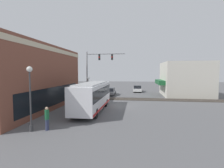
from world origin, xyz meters
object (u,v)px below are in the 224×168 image
crossing_signal (88,86)px  pedestrian_by_lamp (47,118)px  city_bus (92,95)px  streetlamp (30,93)px  pedestrian_at_crossing (90,95)px  parked_car_grey (110,92)px  parked_car_white (137,89)px

crossing_signal → pedestrian_by_lamp: bearing=-176.9°
city_bus → streetlamp: bearing=158.9°
pedestrian_at_crossing → crossing_signal: bearing=42.2°
city_bus → parked_car_grey: bearing=-0.0°
city_bus → parked_car_grey: (14.21, -0.00, -1.14)m
pedestrian_by_lamp → city_bus: bearing=-14.4°
city_bus → pedestrian_by_lamp: city_bus is taller
city_bus → parked_car_white: size_ratio=2.08×
crossing_signal → parked_car_grey: bearing=-22.7°
parked_car_white → pedestrian_by_lamp: (-27.77, 7.24, 0.24)m
parked_car_grey → pedestrian_by_lamp: size_ratio=2.62×
streetlamp → parked_car_grey: bearing=-7.7°
crossing_signal → pedestrian_at_crossing: bearing=-137.8°
crossing_signal → parked_car_grey: 7.11m
crossing_signal → parked_car_grey: crossing_signal is taller
crossing_signal → streetlamp: 15.44m
streetlamp → pedestrian_by_lamp: size_ratio=2.70×
crossing_signal → parked_car_grey: (6.40, -2.67, -1.60)m
streetlamp → parked_car_white: 29.47m
crossing_signal → streetlamp: (-15.42, 0.27, 0.71)m
city_bus → streetlamp: (-7.60, 2.94, 1.17)m
crossing_signal → parked_car_white: (12.76, -8.07, -1.58)m
city_bus → pedestrian_at_crossing: city_bus is taller
crossing_signal → parked_car_white: bearing=-32.3°
pedestrian_by_lamp → parked_car_grey: bearing=-4.9°
city_bus → parked_car_white: 21.30m
crossing_signal → parked_car_white: crossing_signal is taller
pedestrian_at_crossing → pedestrian_by_lamp: bearing=-178.7°
parked_car_grey → city_bus: bearing=180.0°
streetlamp → pedestrian_at_crossing: (14.87, -0.77, -2.15)m
crossing_signal → pedestrian_by_lamp: crossing_signal is taller
streetlamp → parked_car_grey: 22.13m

